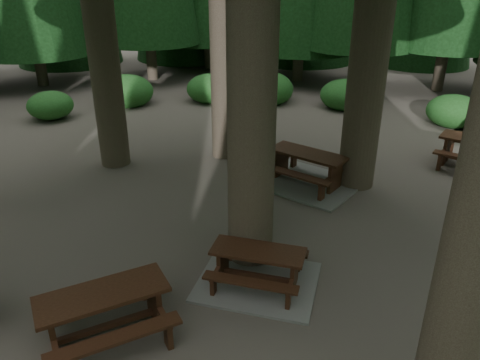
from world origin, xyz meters
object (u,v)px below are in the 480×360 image
(picnic_table_c, at_px, (307,173))
(picnic_table_d, at_px, (478,149))
(picnic_table_a, at_px, (258,273))
(picnic_table_e, at_px, (104,307))

(picnic_table_c, bearing_deg, picnic_table_d, 48.89)
(picnic_table_a, distance_m, picnic_table_c, 4.38)
(picnic_table_a, distance_m, picnic_table_e, 2.67)
(picnic_table_a, relative_size, picnic_table_e, 0.88)
(picnic_table_a, bearing_deg, picnic_table_c, 87.17)
(picnic_table_e, bearing_deg, picnic_table_a, 1.75)
(picnic_table_c, xyz_separation_m, picnic_table_e, (-1.83, -6.33, 0.24))
(picnic_table_a, xyz_separation_m, picnic_table_c, (0.03, 4.38, 0.08))
(picnic_table_c, distance_m, picnic_table_d, 4.88)
(picnic_table_a, xyz_separation_m, picnic_table_d, (4.28, 6.78, 0.34))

